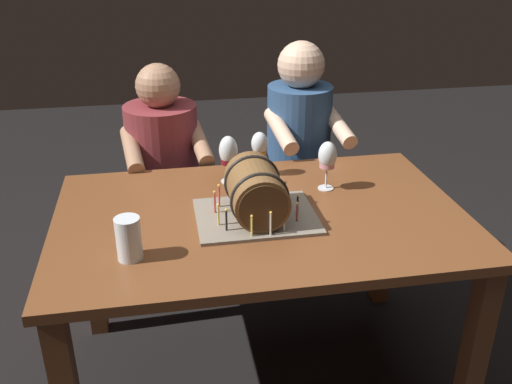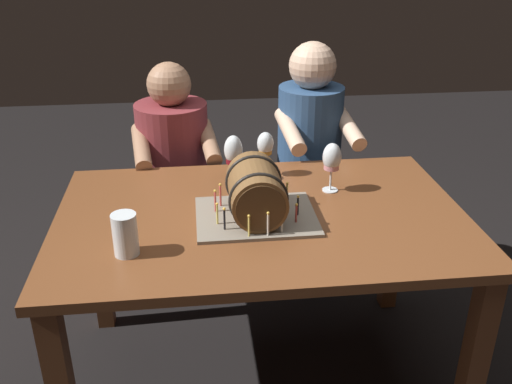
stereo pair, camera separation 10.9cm
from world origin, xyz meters
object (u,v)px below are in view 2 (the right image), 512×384
Objects in this scene: dining_table at (261,238)px; wine_glass_red at (233,152)px; beer_pint at (125,235)px; person_seated_right at (308,177)px; person_seated_left at (176,188)px; wine_glass_rose at (332,159)px; barrel_cake at (256,194)px; wine_glass_amber at (265,146)px.

wine_glass_red reaches higher than dining_table.
beer_pint is 1.26m from person_seated_right.
person_seated_left reaches higher than dining_table.
person_seated_right reaches higher than dining_table.
wine_glass_red is 0.38m from wine_glass_rose.
barrel_cake reaches higher than wine_glass_rose.
barrel_cake is at bearing -68.62° from person_seated_left.
dining_table is at bearing 53.54° from barrel_cake.
barrel_cake is 0.35× the size of person_seated_right.
person_seated_left reaches higher than wine_glass_red.
dining_table is at bearing -150.67° from wine_glass_rose.
wine_glass_rose is 1.40× the size of beer_pint.
wine_glass_red is at bearing -60.84° from person_seated_left.
person_seated_left is at bearing 111.38° from barrel_cake.
wine_glass_red is 0.68m from person_seated_right.
barrel_cake is at bearing -126.46° from dining_table.
barrel_cake is 0.88m from person_seated_left.
wine_glass_amber is at bearing 47.71° from beer_pint.
wine_glass_red is at bearing 104.24° from dining_table.
person_seated_right is (0.77, 0.96, -0.27)m from beer_pint.
wine_glass_amber is at bearing 17.77° from wine_glass_red.
beer_pint is at bearing -126.07° from wine_glass_red.
person_seated_right is at bearing 56.56° from wine_glass_amber.
person_seated_right is (0.27, 0.40, -0.33)m from wine_glass_amber.
wine_glass_rose is 0.17× the size of person_seated_left.
person_seated_right reaches higher than wine_glass_red.
person_seated_right is (0.65, -0.00, 0.03)m from person_seated_left.
beer_pint is 0.11× the size of person_seated_right.
dining_table is 0.41m from wine_glass_amber.
dining_table is 1.29× the size of person_seated_left.
wine_glass_rose is 1.04× the size of wine_glass_amber.
wine_glass_amber reaches higher than dining_table.
person_seated_left is at bearing 136.53° from wine_glass_rose.
wine_glass_rose is at bearing 27.45° from beer_pint.
barrel_cake is at bearing -114.26° from person_seated_right.
wine_glass_amber reaches higher than beer_pint.
wine_glass_rose is 0.67m from person_seated_right.
barrel_cake is at bearing -148.24° from wine_glass_rose.
wine_glass_red is at bearing 159.99° from wine_glass_rose.
beer_pint is 0.12× the size of person_seated_left.
dining_table is 10.51× the size of beer_pint.
person_seated_right is at bearing 48.27° from wine_glass_red.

